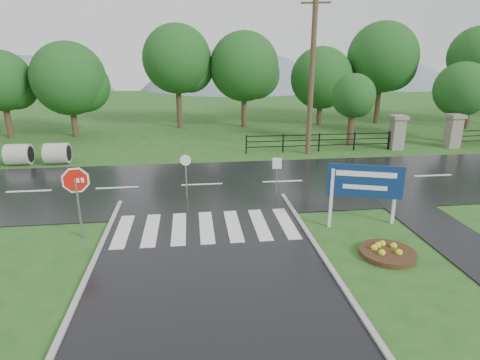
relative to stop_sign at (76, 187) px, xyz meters
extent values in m
plane|color=#24521B|center=(4.32, -4.75, -1.89)|extent=(120.00, 120.00, 0.00)
cube|color=black|center=(4.32, 5.25, -1.89)|extent=(90.00, 8.00, 0.04)
cube|color=black|center=(12.82, -0.75, -1.89)|extent=(2.20, 11.00, 0.04)
cube|color=silver|center=(1.32, 0.25, -1.83)|extent=(0.50, 2.80, 0.02)
cube|color=silver|center=(2.32, 0.25, -1.83)|extent=(0.50, 2.80, 0.02)
cube|color=silver|center=(3.32, 0.25, -1.83)|extent=(0.50, 2.80, 0.02)
cube|color=silver|center=(4.32, 0.25, -1.83)|extent=(0.50, 2.80, 0.02)
cube|color=silver|center=(5.32, 0.25, -1.83)|extent=(0.50, 2.80, 0.02)
cube|color=silver|center=(6.32, 0.25, -1.83)|extent=(0.50, 2.80, 0.02)
cube|color=silver|center=(7.32, 0.25, -1.83)|extent=(0.50, 2.80, 0.02)
cube|color=gray|center=(17.32, 11.25, -0.89)|extent=(0.80, 0.80, 2.00)
cube|color=#6B6659|center=(17.32, 11.25, 0.23)|extent=(1.00, 1.00, 0.24)
cube|color=gray|center=(21.32, 11.25, -0.89)|extent=(0.80, 0.80, 2.00)
cube|color=#6B6659|center=(21.32, 11.25, 0.23)|extent=(1.00, 1.00, 0.24)
cube|color=black|center=(12.07, 11.25, -1.49)|extent=(9.50, 0.05, 0.05)
cube|color=black|center=(12.07, 11.25, -1.14)|extent=(9.50, 0.05, 0.05)
cube|color=black|center=(12.07, 11.25, -0.79)|extent=(9.50, 0.05, 0.05)
cube|color=black|center=(7.32, 11.25, -1.29)|extent=(0.08, 0.08, 1.20)
cube|color=black|center=(16.82, 11.25, -1.29)|extent=(0.08, 0.08, 1.20)
cube|color=black|center=(21.82, 11.25, -1.29)|extent=(0.08, 0.08, 1.20)
sphere|color=slate|center=(-23.68, 60.25, -16.29)|extent=(40.00, 40.00, 40.00)
sphere|color=slate|center=(12.32, 60.25, -19.17)|extent=(48.00, 48.00, 48.00)
sphere|color=slate|center=(40.32, 60.25, -14.85)|extent=(36.00, 36.00, 36.00)
cylinder|color=#9E9B93|center=(-5.92, 10.25, -1.29)|extent=(1.30, 1.20, 1.20)
cylinder|color=#9E9B93|center=(-3.82, 10.25, -1.29)|extent=(1.30, 1.20, 1.20)
cube|color=#939399|center=(0.00, 0.00, -0.88)|extent=(0.06, 0.06, 2.02)
cylinder|color=white|center=(0.00, 0.01, 0.22)|extent=(1.19, 0.24, 1.21)
cylinder|color=red|center=(0.00, 0.00, 0.22)|extent=(1.04, 0.22, 1.05)
cube|color=silver|center=(8.87, -0.15, -0.78)|extent=(0.14, 0.14, 2.23)
cube|color=silver|center=(11.32, -0.15, -0.78)|extent=(0.14, 0.14, 2.23)
cube|color=navy|center=(10.10, -0.15, -0.16)|extent=(2.56, 0.91, 1.23)
cube|color=white|center=(10.10, -0.19, 0.11)|extent=(2.01, 0.68, 0.20)
cube|color=white|center=(10.10, -0.19, -0.39)|extent=(1.48, 0.50, 0.17)
cylinder|color=#332111|center=(9.97, -2.53, -1.80)|extent=(1.75, 1.75, 0.18)
cube|color=#939399|center=(7.56, 3.19, -1.04)|extent=(0.04, 0.04, 1.71)
cube|color=white|center=(7.56, 3.17, -0.32)|extent=(0.40, 0.11, 0.49)
cylinder|color=#939399|center=(3.61, 3.34, -0.94)|extent=(0.06, 0.06, 1.90)
cylinder|color=white|center=(3.61, 3.32, -0.09)|extent=(0.47, 0.11, 0.47)
cylinder|color=#473523|center=(11.20, 10.75, 2.90)|extent=(0.32, 0.32, 9.59)
cube|color=brown|center=(11.20, 10.75, 6.95)|extent=(1.67, 0.58, 0.11)
cylinder|color=#3D2B1C|center=(14.75, 12.75, -0.48)|extent=(0.39, 0.39, 2.82)
sphere|color=#154617|center=(14.75, 12.75, 1.49)|extent=(2.92, 2.92, 2.92)
cylinder|color=#3D2B1C|center=(22.50, 12.75, -0.35)|extent=(0.45, 0.45, 3.08)
sphere|color=#154617|center=(22.50, 12.75, 1.81)|extent=(3.73, 3.73, 3.73)
camera|label=1|loc=(3.90, -13.30, 4.35)|focal=30.00mm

